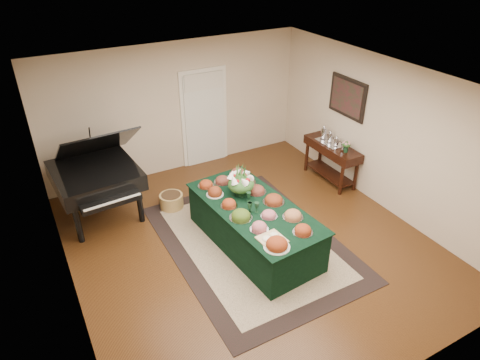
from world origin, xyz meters
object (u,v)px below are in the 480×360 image
mahogany_sideboard (332,153)px  floral_centerpiece (241,181)px  grand_piano (96,175)px  buffet_table (254,225)px

mahogany_sideboard → floral_centerpiece: bearing=-164.8°
grand_piano → mahogany_sideboard: size_ratio=1.32×
floral_centerpiece → grand_piano: grand_piano is taller
buffet_table → grand_piano: size_ratio=1.45×
floral_centerpiece → mahogany_sideboard: bearing=15.2°
grand_piano → floral_centerpiece: bearing=-39.8°
buffet_table → mahogany_sideboard: (2.45, 1.07, 0.25)m
floral_centerpiece → mahogany_sideboard: (2.46, 0.67, -0.39)m
floral_centerpiece → mahogany_sideboard: size_ratio=0.34×
floral_centerpiece → mahogany_sideboard: 2.58m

